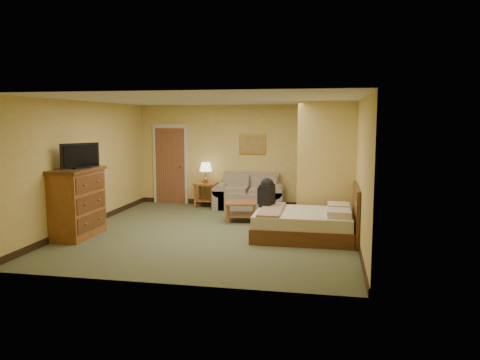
% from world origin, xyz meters
% --- Properties ---
extents(floor, '(6.00, 6.00, 0.00)m').
position_xyz_m(floor, '(0.00, 0.00, 0.00)').
color(floor, '#535A3A').
rests_on(floor, ground).
extents(ceiling, '(6.00, 6.00, 0.00)m').
position_xyz_m(ceiling, '(0.00, 0.00, 2.60)').
color(ceiling, white).
rests_on(ceiling, back_wall).
extents(back_wall, '(5.50, 0.02, 2.60)m').
position_xyz_m(back_wall, '(0.00, 3.00, 1.30)').
color(back_wall, '#D4B65A').
rests_on(back_wall, floor).
extents(left_wall, '(0.02, 6.00, 2.60)m').
position_xyz_m(left_wall, '(-2.75, 0.00, 1.30)').
color(left_wall, '#D4B65A').
rests_on(left_wall, floor).
extents(right_wall, '(0.02, 6.00, 2.60)m').
position_xyz_m(right_wall, '(2.75, 0.00, 1.30)').
color(right_wall, '#D4B65A').
rests_on(right_wall, floor).
extents(partition, '(1.20, 0.15, 2.60)m').
position_xyz_m(partition, '(2.15, 0.93, 1.30)').
color(partition, '#D4B65A').
rests_on(partition, floor).
extents(door, '(0.94, 0.16, 2.10)m').
position_xyz_m(door, '(-1.95, 2.96, 1.03)').
color(door, beige).
rests_on(door, floor).
extents(baseboard, '(5.50, 0.02, 0.12)m').
position_xyz_m(baseboard, '(0.00, 2.99, 0.06)').
color(baseboard, black).
rests_on(baseboard, floor).
extents(loveseat, '(1.73, 0.81, 0.88)m').
position_xyz_m(loveseat, '(0.26, 2.57, 0.28)').
color(loveseat, gray).
rests_on(loveseat, floor).
extents(side_table, '(0.56, 0.56, 0.61)m').
position_xyz_m(side_table, '(-0.89, 2.65, 0.40)').
color(side_table, brown).
rests_on(side_table, floor).
extents(table_lamp, '(0.32, 0.32, 0.52)m').
position_xyz_m(table_lamp, '(-0.89, 2.65, 1.01)').
color(table_lamp, '#A3753C').
rests_on(table_lamp, side_table).
extents(coffee_table, '(0.78, 0.78, 0.44)m').
position_xyz_m(coffee_table, '(0.32, 1.10, 0.31)').
color(coffee_table, brown).
rests_on(coffee_table, floor).
extents(wall_picture, '(0.68, 0.04, 0.53)m').
position_xyz_m(wall_picture, '(0.26, 2.97, 1.60)').
color(wall_picture, '#B78E3F').
rests_on(wall_picture, back_wall).
extents(dresser, '(0.65, 1.23, 1.32)m').
position_xyz_m(dresser, '(-2.47, -0.85, 0.66)').
color(dresser, brown).
rests_on(dresser, floor).
extents(tv, '(0.44, 0.70, 0.47)m').
position_xyz_m(tv, '(-2.38, -0.85, 1.54)').
color(tv, black).
rests_on(tv, dresser).
extents(bed, '(1.91, 1.57, 1.02)m').
position_xyz_m(bed, '(1.82, -0.10, 0.28)').
color(bed, '#502912').
rests_on(bed, floor).
extents(backpack, '(0.30, 0.38, 0.58)m').
position_xyz_m(backpack, '(1.00, 0.29, 0.80)').
color(backpack, black).
rests_on(backpack, bed).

